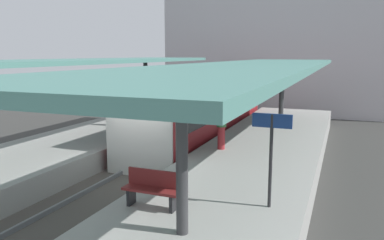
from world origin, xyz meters
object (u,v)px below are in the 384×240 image
object	(u,v)px
platform_sign	(271,139)
passenger_near_bench	(124,109)
passenger_mid_platform	(221,126)
commuter_train	(204,109)
platform_bench	(153,188)

from	to	relation	value
platform_sign	passenger_near_bench	size ratio (longest dim) A/B	1.36
passenger_mid_platform	commuter_train	bearing A→B (deg)	116.51
commuter_train	passenger_mid_platform	size ratio (longest dim) A/B	7.97
platform_sign	passenger_near_bench	xyz separation A→B (m)	(-8.62, 7.62, -0.78)
platform_sign	passenger_near_bench	distance (m)	11.53
passenger_near_bench	commuter_train	bearing A→B (deg)	32.85
platform_bench	passenger_mid_platform	size ratio (longest dim) A/B	0.81
passenger_mid_platform	platform_bench	bearing A→B (deg)	-88.36
commuter_train	platform_sign	bearing A→B (deg)	-62.29
commuter_train	platform_bench	size ratio (longest dim) A/B	9.81
platform_bench	passenger_mid_platform	xyz separation A→B (m)	(-0.17, 5.88, 0.43)
commuter_train	passenger_near_bench	size ratio (longest dim) A/B	8.45
platform_sign	commuter_train	bearing A→B (deg)	117.71
passenger_near_bench	passenger_mid_platform	xyz separation A→B (m)	(5.92, -2.73, 0.05)
passenger_mid_platform	passenger_near_bench	bearing A→B (deg)	155.27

